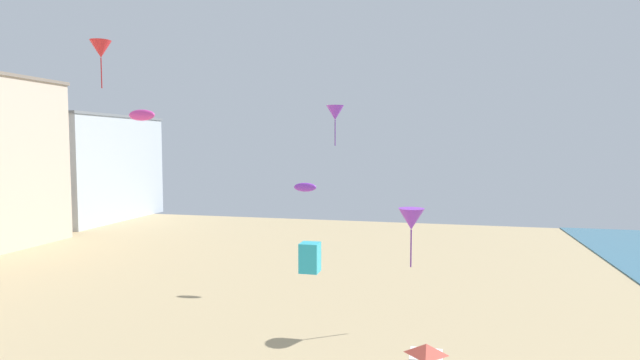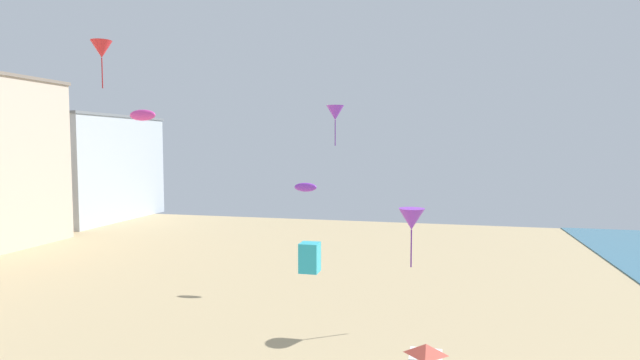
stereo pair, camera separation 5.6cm
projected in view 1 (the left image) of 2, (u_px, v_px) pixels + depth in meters
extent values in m
cube|color=#ADB7C1|center=(80.00, 169.00, 63.27)|extent=(12.74, 16.92, 12.63)
cube|color=slate|center=(79.00, 117.00, 62.82)|extent=(13.00, 17.26, 0.30)
pyramid|color=#D14C3D|center=(426.00, 349.00, 17.13)|extent=(1.10, 1.10, 0.35)
cone|color=purple|center=(411.00, 219.00, 25.65)|extent=(1.33, 1.33, 1.09)
cylinder|color=#63278B|center=(411.00, 248.00, 25.75)|extent=(0.07, 0.07, 1.94)
cone|color=purple|center=(335.00, 113.00, 23.16)|extent=(0.82, 0.82, 0.67)
cylinder|color=#63278B|center=(335.00, 133.00, 23.23)|extent=(0.04, 0.04, 1.19)
ellipsoid|color=#DB3D9E|center=(142.00, 115.00, 41.53)|extent=(2.37, 0.66, 0.92)
cone|color=red|center=(101.00, 49.00, 36.10)|extent=(1.49, 1.49, 1.22)
cylinder|color=maroon|center=(101.00, 73.00, 36.21)|extent=(0.08, 0.08, 2.17)
cube|color=#2DB7CC|center=(310.00, 258.00, 19.10)|extent=(0.71, 0.71, 1.12)
ellipsoid|color=purple|center=(305.00, 187.00, 32.95)|extent=(1.51, 0.42, 0.59)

